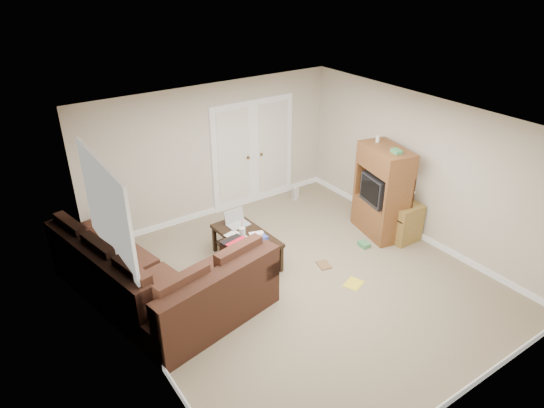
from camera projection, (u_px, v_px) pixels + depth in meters
floor at (303, 281)px, 7.45m from camera, size 5.50×5.50×0.00m
ceiling at (308, 125)px, 6.30m from camera, size 5.00×5.50×0.02m
wall_left at (135, 267)px, 5.62m from camera, size 0.02×5.50×2.50m
wall_right at (423, 170)px, 8.13m from camera, size 0.02×5.50×2.50m
wall_back at (213, 152)px, 8.88m from camera, size 5.00×0.02×2.50m
wall_front at (474, 316)px, 4.86m from camera, size 5.00×0.02×2.50m
baseboards at (303, 279)px, 7.42m from camera, size 5.00×5.50×0.10m
french_doors at (253, 153)px, 9.38m from camera, size 1.80×0.05×2.13m
window_left at (107, 210)px, 6.23m from camera, size 0.05×1.92×1.42m
sectional_sofa at (156, 283)px, 6.80m from camera, size 2.56×3.13×0.93m
coffee_table at (246, 246)px, 7.84m from camera, size 0.67×1.26×0.84m
tv_armoire at (382, 191)px, 8.40m from camera, size 0.76×1.11×1.73m
side_cabinet at (403, 218)px, 8.40m from camera, size 0.53×0.53×1.10m
space_heater at (295, 193)px, 9.88m from camera, size 0.13×0.12×0.28m
floor_magazine at (354, 284)px, 7.39m from camera, size 0.36×0.33×0.01m
floor_greenbox at (364, 244)px, 8.32m from camera, size 0.16×0.20×0.08m
floor_book at (319, 266)px, 7.79m from camera, size 0.24×0.29×0.02m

